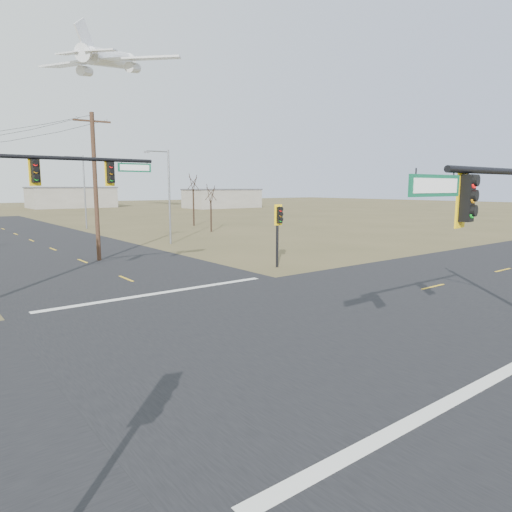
# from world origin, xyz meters

# --- Properties ---
(ground) EXTENTS (320.00, 320.00, 0.00)m
(ground) POSITION_xyz_m (0.00, 0.00, 0.00)
(ground) COLOR brown
(ground) RESTS_ON ground
(road_ew) EXTENTS (160.00, 14.00, 0.02)m
(road_ew) POSITION_xyz_m (0.00, 0.00, 0.01)
(road_ew) COLOR black
(road_ew) RESTS_ON ground
(road_ns) EXTENTS (14.00, 160.00, 0.02)m
(road_ns) POSITION_xyz_m (0.00, 0.00, 0.01)
(road_ns) COLOR black
(road_ns) RESTS_ON ground
(stop_bar_near) EXTENTS (12.00, 0.40, 0.01)m
(stop_bar_near) POSITION_xyz_m (0.00, -7.50, 0.03)
(stop_bar_near) COLOR silver
(stop_bar_near) RESTS_ON road_ns
(stop_bar_far) EXTENTS (12.00, 0.40, 0.01)m
(stop_bar_far) POSITION_xyz_m (0.00, 7.50, 0.03)
(stop_bar_far) COLOR silver
(stop_bar_far) RESTS_ON road_ns
(mast_arm_far) EXTENTS (8.87, 0.54, 7.19)m
(mast_arm_far) POSITION_xyz_m (-4.91, 10.04, 5.19)
(mast_arm_far) COLOR black
(mast_arm_far) RESTS_ON ground
(pedestal_signal_ne) EXTENTS (0.62, 0.53, 4.15)m
(pedestal_signal_ne) POSITION_xyz_m (9.42, 9.55, 3.06)
(pedestal_signal_ne) COLOR black
(pedestal_signal_ne) RESTS_ON ground
(utility_pole_near) EXTENTS (2.53, 0.33, 10.33)m
(utility_pole_near) POSITION_xyz_m (1.07, 19.63, 5.34)
(utility_pole_near) COLOR #42291C
(utility_pole_near) RESTS_ON ground
(streetlight_a) EXTENTS (2.41, 0.35, 8.59)m
(streetlight_a) POSITION_xyz_m (9.51, 25.33, 4.82)
(streetlight_a) COLOR slate
(streetlight_a) RESTS_ON ground
(streetlight_b) EXTENTS (2.56, 0.32, 9.16)m
(streetlight_b) POSITION_xyz_m (8.37, 46.17, 5.14)
(streetlight_b) COLOR slate
(streetlight_b) RESTS_ON ground
(bare_tree_c) EXTENTS (3.12, 3.12, 5.90)m
(bare_tree_c) POSITION_xyz_m (18.93, 32.92, 4.63)
(bare_tree_c) COLOR black
(bare_tree_c) RESTS_ON ground
(bare_tree_d) EXTENTS (3.33, 3.33, 7.42)m
(bare_tree_d) POSITION_xyz_m (21.57, 41.56, 5.97)
(bare_tree_d) COLOR black
(bare_tree_d) RESTS_ON ground
(warehouse_mid) EXTENTS (20.00, 12.00, 5.00)m
(warehouse_mid) POSITION_xyz_m (25.00, 110.00, 2.50)
(warehouse_mid) COLOR gray
(warehouse_mid) RESTS_ON ground
(warehouse_right) EXTENTS (18.00, 10.00, 4.50)m
(warehouse_right) POSITION_xyz_m (55.00, 85.00, 2.25)
(warehouse_right) COLOR gray
(warehouse_right) RESTS_ON ground
(jet_airliner) EXTENTS (27.09, 26.91, 12.19)m
(jet_airliner) POSITION_xyz_m (23.75, 76.34, 29.44)
(jet_airliner) COLOR silver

